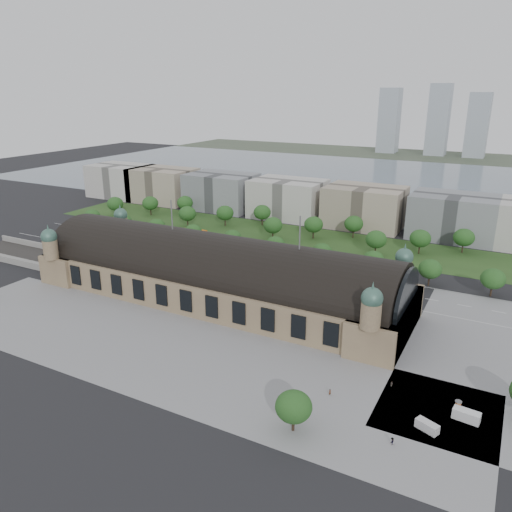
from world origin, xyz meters
The scene contains 65 objects.
ground centered at (0.00, 0.00, 0.00)m, with size 900.00×900.00×0.00m, color black.
station centered at (0.00, 0.00, 10.28)m, with size 150.00×48.40×44.30m.
track_cutting centered at (-110.00, -2.21, 0.70)m, with size 70.00×24.00×3.10m.
plaza_south centered at (10.00, -44.00, 0.00)m, with size 190.00×48.00×0.12m, color gray.
plaza_east centered at (103.00, 0.00, 0.00)m, with size 56.00×100.00×0.12m, color gray.
road_slab centered at (-20.00, 38.00, 0.00)m, with size 260.00×26.00×0.10m, color black.
grass_belt centered at (-15.00, 93.00, 0.00)m, with size 300.00×45.00×0.10m, color #28481C.
petrol_station centered at (-53.91, 65.28, 2.95)m, with size 14.00×13.00×5.05m.
lake centered at (0.00, 298.00, 0.00)m, with size 700.00×320.00×0.08m, color slate.
far_shore centered at (0.00, 498.00, 0.00)m, with size 700.00×120.00×0.14m, color #44513D.
far_tower_left centered at (-60.00, 508.00, 40.00)m, with size 24.00×24.00×80.00m, color #9EA8B2.
far_tower_mid centered at (0.00, 508.00, 42.50)m, with size 24.00×24.00×85.00m, color #9EA8B2.
far_tower_right centered at (45.00, 508.00, 37.50)m, with size 24.00×24.00×75.00m, color #9EA8B2.
office_0 centered at (-170.00, 133.00, 12.00)m, with size 45.00×32.00×24.00m, color beige.
office_1 centered at (-130.00, 133.00, 12.00)m, with size 45.00×32.00×24.00m, color tan.
office_2 centered at (-80.00, 133.00, 12.00)m, with size 45.00×32.00×24.00m, color gray.
office_3 centered at (-30.00, 133.00, 12.00)m, with size 45.00×32.00×24.00m, color beige.
office_4 centered at (20.00, 133.00, 12.00)m, with size 45.00×32.00×24.00m, color tan.
office_5 centered at (70.00, 133.00, 12.00)m, with size 45.00×32.00×24.00m, color gray.
tree_row_0 centered at (-120.00, 53.00, 7.43)m, with size 9.60×9.60×11.52m.
tree_row_1 centered at (-96.00, 53.00, 7.43)m, with size 9.60×9.60×11.52m.
tree_row_2 centered at (-72.00, 53.00, 7.43)m, with size 9.60×9.60×11.52m.
tree_row_3 centered at (-48.00, 53.00, 7.43)m, with size 9.60×9.60×11.52m.
tree_row_4 centered at (-24.00, 53.00, 7.43)m, with size 9.60×9.60×11.52m.
tree_row_5 centered at (0.00, 53.00, 7.43)m, with size 9.60×9.60×11.52m.
tree_row_6 centered at (24.00, 53.00, 7.43)m, with size 9.60×9.60×11.52m.
tree_row_7 centered at (48.00, 53.00, 7.43)m, with size 9.60×9.60×11.52m.
tree_row_8 centered at (72.00, 53.00, 7.43)m, with size 9.60×9.60×11.52m.
tree_row_9 centered at (96.00, 53.00, 7.43)m, with size 9.60×9.60×11.52m.
tree_belt_0 centered at (-130.00, 83.00, 8.05)m, with size 10.40×10.40×12.48m.
tree_belt_1 centered at (-111.00, 95.00, 8.05)m, with size 10.40×10.40×12.48m.
tree_belt_2 centered at (-92.00, 107.00, 8.05)m, with size 10.40×10.40×12.48m.
tree_belt_3 centered at (-73.00, 83.00, 8.05)m, with size 10.40×10.40×12.48m.
tree_belt_4 centered at (-54.00, 95.00, 8.05)m, with size 10.40×10.40×12.48m.
tree_belt_5 centered at (-35.00, 107.00, 8.05)m, with size 10.40×10.40×12.48m.
tree_belt_6 centered at (-16.00, 83.00, 8.05)m, with size 10.40×10.40×12.48m.
tree_belt_7 centered at (3.00, 95.00, 8.05)m, with size 10.40×10.40×12.48m.
tree_belt_8 centered at (22.00, 107.00, 8.05)m, with size 10.40×10.40×12.48m.
tree_belt_9 centered at (41.00, 83.00, 8.05)m, with size 10.40×10.40×12.48m.
tree_belt_10 centered at (60.00, 95.00, 8.05)m, with size 10.40×10.40×12.48m.
tree_belt_11 centered at (79.00, 107.00, 8.05)m, with size 10.40×10.40×12.48m.
tree_plaza_s centered at (60.00, -60.00, 6.80)m, with size 9.00×9.00×10.64m.
traffic_car_0 centered at (-96.74, 37.94, 0.68)m, with size 1.61×4.01×1.37m, color silver.
traffic_car_1 centered at (-72.96, 39.71, 0.69)m, with size 1.46×4.18×1.38m, color #96979E.
traffic_car_2 centered at (-43.73, 27.93, 0.64)m, with size 2.11×4.58×1.27m, color black.
traffic_car_3 centered at (-22.58, 43.33, 0.75)m, with size 2.11×5.18×1.50m, color maroon.
traffic_car_4 centered at (21.99, 37.68, 0.64)m, with size 1.51×3.75×1.28m, color #172241.
traffic_car_5 centered at (32.34, 47.78, 0.79)m, with size 1.68×4.81×1.59m, color #525359.
traffic_car_6 centered at (68.33, 38.56, 0.77)m, with size 2.54×5.52×1.53m, color #BBBBBD.
parked_car_0 centered at (-79.50, 25.00, 0.78)m, with size 1.66×4.76×1.57m, color black.
parked_car_1 centered at (-46.71, 24.41, 0.79)m, with size 2.61×5.65×1.57m, color maroon.
parked_car_2 centered at (-73.48, 24.32, 0.64)m, with size 1.81×4.44×1.29m, color #1A294B.
parked_car_3 centered at (-42.95, 25.00, 0.81)m, with size 1.91×4.74×1.61m, color #4F5156.
parked_car_4 centered at (-27.41, 21.00, 0.80)m, with size 1.68×4.83×1.59m, color silver.
parked_car_5 centered at (-26.72, 23.21, 0.68)m, with size 2.27×4.92×1.37m, color gray.
parked_car_6 centered at (-18.00, 21.00, 0.73)m, with size 2.05×5.04×1.46m, color black.
bus_west centered at (-25.00, 27.00, 1.79)m, with size 3.00×12.82×3.57m, color red.
bus_mid centered at (21.66, 30.70, 1.83)m, with size 3.07×13.10×3.65m, color beige.
bus_east centered at (29.22, 27.00, 1.87)m, with size 3.14×13.44×3.74m, color beige.
van_east centered at (96.27, -36.02, 1.35)m, with size 6.78×3.37×2.82m.
van_south centered at (88.42, -44.61, 1.16)m, with size 6.05×4.26×2.43m.
advertising_column centered at (94.25, -33.44, 1.70)m, with size 1.73×1.73×3.27m.
pedestrian_1 centered at (62.83, -41.84, 0.94)m, with size 0.68×0.45×1.88m, color gray.
pedestrian_2 centered at (76.55, -29.82, 0.89)m, with size 0.87×0.50×1.78m, color gray.
pedestrian_4 centered at (82.46, -53.81, 0.97)m, with size 1.26×0.55×1.95m, color gray.
Camera 1 is at (99.72, -153.62, 78.91)m, focal length 35.00 mm.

